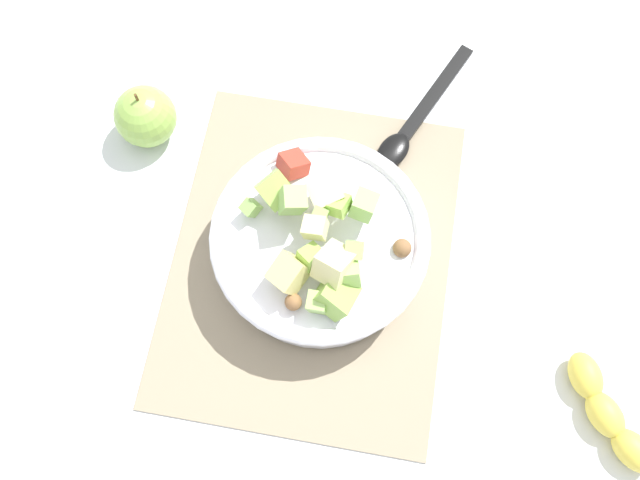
# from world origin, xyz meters

# --- Properties ---
(ground_plane) EXTENTS (2.40, 2.40, 0.00)m
(ground_plane) POSITION_xyz_m (0.00, 0.00, 0.00)
(ground_plane) COLOR silver
(placemat) EXTENTS (0.43, 0.34, 0.01)m
(placemat) POSITION_xyz_m (0.00, 0.00, 0.00)
(placemat) COLOR gray
(placemat) RESTS_ON ground_plane
(salad_bowl) EXTENTS (0.26, 0.26, 0.13)m
(salad_bowl) POSITION_xyz_m (-0.01, 0.01, 0.05)
(salad_bowl) COLOR white
(salad_bowl) RESTS_ON placemat
(serving_spoon) EXTENTS (0.21, 0.12, 0.01)m
(serving_spoon) POSITION_xyz_m (-0.20, 0.10, 0.01)
(serving_spoon) COLOR black
(serving_spoon) RESTS_ON placemat
(whole_apple) EXTENTS (0.08, 0.08, 0.09)m
(whole_apple) POSITION_xyz_m (-0.14, -0.24, 0.04)
(whole_apple) COLOR #8CB74C
(whole_apple) RESTS_ON ground_plane
(banana_whole) EXTENTS (0.14, 0.12, 0.04)m
(banana_whole) POSITION_xyz_m (0.13, 0.36, 0.02)
(banana_whole) COLOR yellow
(banana_whole) RESTS_ON ground_plane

